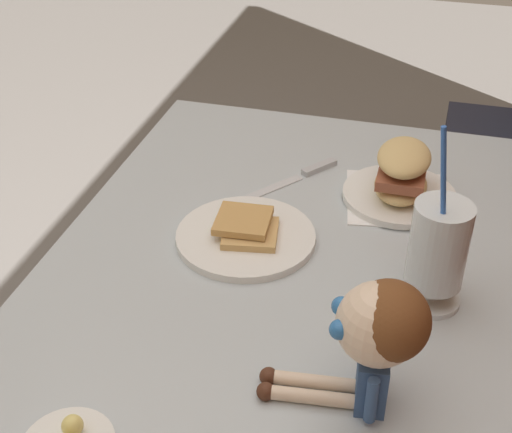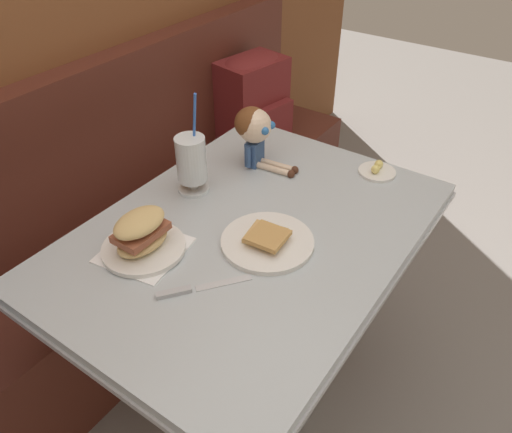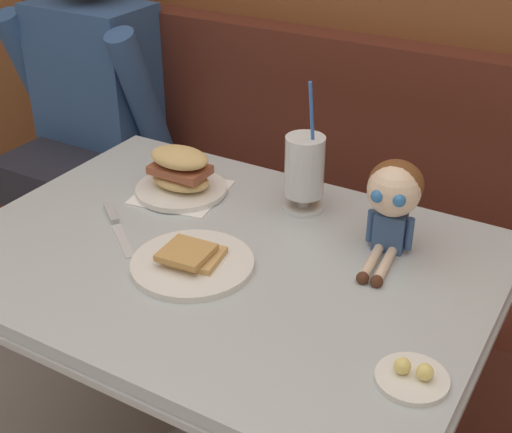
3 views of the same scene
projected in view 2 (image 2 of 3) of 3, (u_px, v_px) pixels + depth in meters
name	position (u px, v px, depth m)	size (l,w,h in m)	color
ground_plane	(293.00, 412.00, 1.76)	(8.00, 8.00, 0.00)	gray
wood_panel_wall	(13.00, 7.00, 1.51)	(4.40, 0.08, 2.40)	brown
booth_bench	(118.00, 254.00, 1.93)	(2.60, 0.48, 1.00)	#512319
diner_table	(250.00, 280.00, 1.51)	(1.11, 0.81, 0.74)	#B2BCC1
toast_plate	(267.00, 241.00, 1.33)	(0.25, 0.25, 0.04)	white
milkshake_glass	(191.00, 162.00, 1.48)	(0.10, 0.10, 0.32)	silver
sandwich_plate	(142.00, 237.00, 1.29)	(0.23, 0.23, 0.12)	white
butter_saucer	(377.00, 171.00, 1.61)	(0.12, 0.12, 0.04)	white
butter_knife	(188.00, 290.00, 1.20)	(0.20, 0.16, 0.01)	silver
seated_doll	(255.00, 129.00, 1.59)	(0.12, 0.22, 0.20)	#385689
backpack	(253.00, 97.00, 2.28)	(0.33, 0.29, 0.41)	maroon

